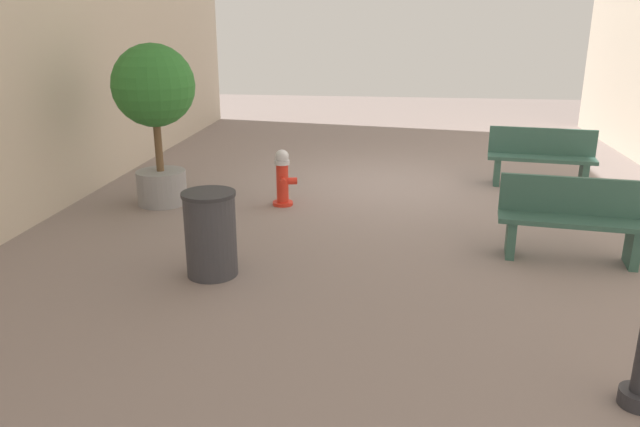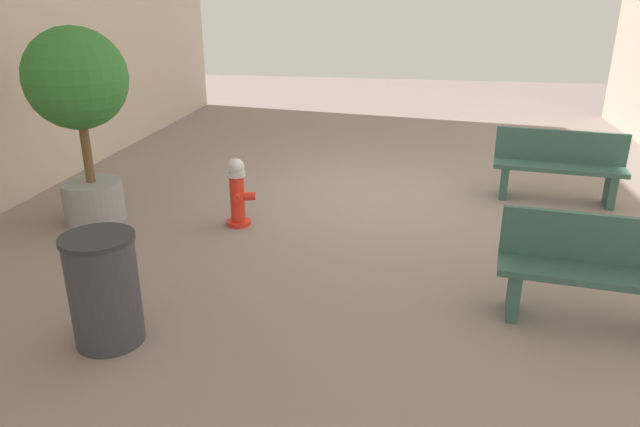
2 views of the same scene
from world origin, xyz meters
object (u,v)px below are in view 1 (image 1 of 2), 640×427
Objects in this scene: bench_far at (572,218)px; planter_tree at (155,101)px; trash_bin at (211,234)px; fire_hydrant at (283,178)px; bench_near at (541,156)px.

bench_far is 0.72× the size of planter_tree.
planter_tree is at bearing -15.36° from bench_far.
bench_far reaches higher than trash_bin.
planter_tree reaches higher than trash_bin.
bench_near is (-4.04, -1.62, 0.07)m from fire_hydrant.
bench_far is (0.34, 3.29, -0.00)m from bench_near.
trash_bin reaches higher than fire_hydrant.
trash_bin is (4.34, 4.27, -0.02)m from bench_near.
fire_hydrant is at bearing 21.83° from bench_near.
planter_tree reaches higher than bench_far.
planter_tree is 3.12m from trash_bin.
trash_bin is at bearing 83.59° from fire_hydrant.
bench_near is 3.31m from bench_far.
trash_bin is at bearing 121.42° from planter_tree.
planter_tree is (1.83, 0.15, 1.13)m from fire_hydrant.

